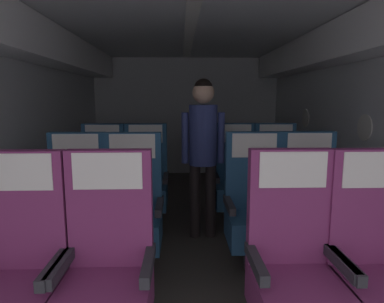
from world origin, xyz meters
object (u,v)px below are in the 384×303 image
(seat_c_right_aisle, at_px, (276,183))
(seat_a_right_aisle, at_px, (377,271))
(seat_b_left_aisle, at_px, (133,214))
(seat_b_right_aisle, at_px, (310,211))
(seat_b_right_window, at_px, (255,212))
(seat_a_left_aisle, at_px, (108,274))
(flight_attendant, at_px, (203,142))
(seat_b_left_window, at_px, (76,214))
(seat_a_left_window, at_px, (17,277))
(seat_c_left_window, at_px, (103,184))
(seat_a_right_window, at_px, (294,271))
(seat_c_left_aisle, at_px, (146,184))
(seat_c_right_window, at_px, (235,183))

(seat_c_right_aisle, bearing_deg, seat_a_right_aisle, -89.98)
(seat_b_left_aisle, relative_size, seat_b_right_aisle, 1.00)
(seat_b_left_aisle, distance_m, seat_b_right_window, 1.01)
(seat_a_left_aisle, distance_m, seat_b_right_window, 1.40)
(seat_b_right_window, bearing_deg, flight_attendant, 120.73)
(seat_b_left_window, bearing_deg, seat_a_left_window, -90.51)
(seat_a_left_aisle, bearing_deg, seat_b_right_aisle, 33.62)
(seat_c_left_window, bearing_deg, seat_b_left_window, -89.75)
(seat_a_left_aisle, relative_size, seat_a_right_aisle, 1.00)
(seat_a_left_window, distance_m, seat_b_left_aisle, 1.08)
(seat_b_left_window, distance_m, seat_b_right_window, 1.48)
(seat_a_right_window, xyz_separation_m, seat_b_right_window, (-0.00, 0.97, 0.00))
(seat_a_right_window, height_order, seat_b_right_window, same)
(seat_c_left_window, relative_size, seat_c_right_aisle, 1.00)
(seat_b_left_aisle, relative_size, seat_c_right_aisle, 1.00)
(seat_a_left_aisle, bearing_deg, seat_a_right_window, -0.10)
(seat_b_right_window, xyz_separation_m, seat_c_left_window, (-1.48, 0.98, 0.00))
(seat_b_left_aisle, height_order, seat_c_left_aisle, same)
(seat_a_left_aisle, height_order, seat_a_right_aisle, same)
(seat_a_left_window, height_order, seat_c_right_aisle, same)
(seat_b_right_aisle, height_order, seat_c_left_window, same)
(seat_a_right_aisle, height_order, seat_b_right_window, same)
(seat_a_right_aisle, relative_size, seat_c_left_aisle, 1.00)
(seat_b_left_window, xyz_separation_m, seat_c_left_window, (-0.00, 0.98, 0.00))
(seat_c_right_aisle, bearing_deg, flight_attendant, -159.68)
(seat_a_right_window, bearing_deg, seat_b_left_aisle, 136.59)
(seat_a_right_window, bearing_deg, seat_c_right_aisle, 76.83)
(seat_a_right_aisle, relative_size, seat_b_left_window, 1.00)
(seat_a_right_window, bearing_deg, seat_b_right_window, 90.06)
(seat_a_left_window, bearing_deg, seat_a_left_aisle, 1.34)
(seat_a_left_window, distance_m, seat_c_right_window, 2.46)
(seat_c_right_window, bearing_deg, seat_a_right_aisle, -76.85)
(seat_a_left_window, relative_size, seat_c_left_window, 1.00)
(seat_a_left_window, bearing_deg, seat_c_left_window, 89.87)
(seat_a_left_aisle, bearing_deg, seat_b_left_window, 115.51)
(seat_a_left_window, distance_m, flight_attendant, 2.03)
(seat_a_left_window, bearing_deg, flight_attendant, 56.26)
(seat_a_right_window, height_order, seat_b_left_aisle, same)
(seat_b_left_window, distance_m, seat_c_left_window, 0.98)
(seat_a_right_aisle, height_order, seat_b_left_window, same)
(seat_b_left_aisle, relative_size, seat_c_left_aisle, 1.00)
(seat_b_left_aisle, distance_m, seat_c_left_window, 1.10)
(seat_a_left_aisle, bearing_deg, flight_attendant, 69.16)
(seat_a_right_aisle, height_order, seat_b_left_aisle, same)
(seat_a_left_window, xyz_separation_m, seat_b_left_aisle, (0.47, 0.97, 0.00))
(seat_a_left_window, distance_m, seat_c_left_window, 1.96)
(seat_a_right_aisle, bearing_deg, seat_c_left_window, 134.46)
(seat_a_right_aisle, xyz_separation_m, seat_b_right_aisle, (0.01, 1.00, 0.00))
(flight_attendant, bearing_deg, seat_c_left_window, 5.36)
(seat_a_right_aisle, relative_size, seat_b_right_window, 1.00)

